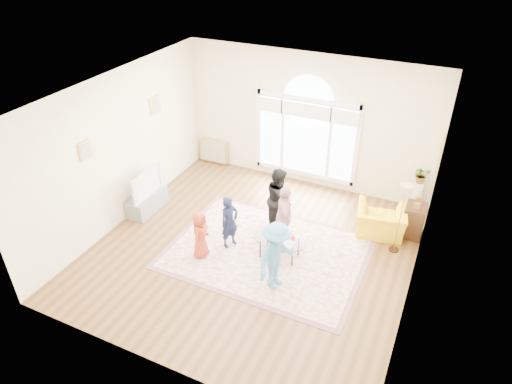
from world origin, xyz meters
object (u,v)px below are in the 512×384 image
at_px(area_rug, 267,252).
at_px(armchair, 381,221).
at_px(coffee_table, 280,241).
at_px(tv_console, 147,202).
at_px(television, 144,182).

bearing_deg(area_rug, armchair, 39.97).
distance_m(coffee_table, armchair, 2.25).
bearing_deg(tv_console, coffee_table, -4.46).
height_order(area_rug, armchair, armchair).
xyz_separation_m(television, armchair, (4.91, 1.32, -0.41)).
xyz_separation_m(tv_console, coffee_table, (3.32, -0.26, 0.19)).
relative_size(tv_console, television, 0.95).
height_order(area_rug, coffee_table, coffee_table).
relative_size(television, armchair, 1.08).
relative_size(area_rug, coffee_table, 3.46).
bearing_deg(area_rug, tv_console, 175.34).
bearing_deg(television, coffee_table, -4.47).
bearing_deg(coffee_table, area_rug, 176.37).
xyz_separation_m(tv_console, armchair, (4.91, 1.32, 0.11)).
distance_m(area_rug, television, 3.13).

